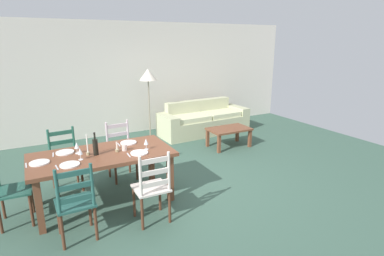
# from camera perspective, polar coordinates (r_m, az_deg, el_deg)

# --- Properties ---
(ground_plane) EXTENTS (9.60, 9.60, 0.02)m
(ground_plane) POSITION_cam_1_polar(r_m,az_deg,el_deg) (5.14, -2.12, -10.20)
(ground_plane) COLOR #395748
(wall_far) EXTENTS (9.60, 0.16, 2.70)m
(wall_far) POSITION_cam_1_polar(r_m,az_deg,el_deg) (7.78, -13.11, 8.78)
(wall_far) COLOR beige
(wall_far) RESTS_ON ground_plane
(dining_table) EXTENTS (1.90, 0.96, 0.75)m
(dining_table) POSITION_cam_1_polar(r_m,az_deg,el_deg) (4.47, -16.20, -5.54)
(dining_table) COLOR brown
(dining_table) RESTS_ON ground_plane
(dining_chair_near_left) EXTENTS (0.43, 0.41, 0.96)m
(dining_chair_near_left) POSITION_cam_1_polar(r_m,az_deg,el_deg) (3.82, -20.72, -12.76)
(dining_chair_near_left) COLOR #25544C
(dining_chair_near_left) RESTS_ON ground_plane
(dining_chair_near_right) EXTENTS (0.43, 0.41, 0.96)m
(dining_chair_near_right) POSITION_cam_1_polar(r_m,az_deg,el_deg) (3.95, -7.35, -10.85)
(dining_chair_near_right) COLOR silver
(dining_chair_near_right) RESTS_ON ground_plane
(dining_chair_far_left) EXTENTS (0.45, 0.43, 0.96)m
(dining_chair_far_left) POSITION_cam_1_polar(r_m,az_deg,el_deg) (5.16, -22.41, -5.45)
(dining_chair_far_left) COLOR #255C49
(dining_chair_far_left) RESTS_ON ground_plane
(dining_chair_far_right) EXTENTS (0.44, 0.43, 0.96)m
(dining_chair_far_right) POSITION_cam_1_polar(r_m,az_deg,el_deg) (5.30, -13.01, -4.08)
(dining_chair_far_right) COLOR beige
(dining_chair_far_right) RESTS_ON ground_plane
(dining_chair_head_west) EXTENTS (0.42, 0.44, 0.96)m
(dining_chair_head_west) POSITION_cam_1_polar(r_m,az_deg,el_deg) (4.50, -30.79, -9.66)
(dining_chair_head_west) COLOR #245648
(dining_chair_head_west) RESTS_ON ground_plane
(dinner_plate_near_left) EXTENTS (0.24, 0.24, 0.02)m
(dinner_plate_near_left) POSITION_cam_1_polar(r_m,az_deg,el_deg) (4.14, -21.65, -6.33)
(dinner_plate_near_left) COLOR white
(dinner_plate_near_left) RESTS_ON dining_table
(fork_near_left) EXTENTS (0.03, 0.17, 0.01)m
(fork_near_left) POSITION_cam_1_polar(r_m,az_deg,el_deg) (4.14, -23.71, -6.69)
(fork_near_left) COLOR silver
(fork_near_left) RESTS_ON dining_table
(dinner_plate_near_right) EXTENTS (0.24, 0.24, 0.02)m
(dinner_plate_near_right) POSITION_cam_1_polar(r_m,az_deg,el_deg) (4.31, -9.72, -4.54)
(dinner_plate_near_right) COLOR white
(dinner_plate_near_right) RESTS_ON dining_table
(fork_near_right) EXTENTS (0.02, 0.17, 0.01)m
(fork_near_right) POSITION_cam_1_polar(r_m,az_deg,el_deg) (4.27, -11.63, -4.92)
(fork_near_right) COLOR silver
(fork_near_right) RESTS_ON dining_table
(dinner_plate_far_left) EXTENTS (0.24, 0.24, 0.02)m
(dinner_plate_far_left) POSITION_cam_1_polar(r_m,az_deg,el_deg) (4.61, -22.43, -4.19)
(dinner_plate_far_left) COLOR white
(dinner_plate_far_left) RESTS_ON dining_table
(fork_far_left) EXTENTS (0.03, 0.17, 0.01)m
(fork_far_left) POSITION_cam_1_polar(r_m,az_deg,el_deg) (4.61, -24.27, -4.51)
(fork_far_left) COLOR silver
(fork_far_left) RESTS_ON dining_table
(dinner_plate_far_right) EXTENTS (0.24, 0.24, 0.02)m
(dinner_plate_far_right) POSITION_cam_1_polar(r_m,az_deg,el_deg) (4.77, -11.66, -2.67)
(dinner_plate_far_right) COLOR white
(dinner_plate_far_right) RESTS_ON dining_table
(fork_far_right) EXTENTS (0.02, 0.17, 0.01)m
(fork_far_right) POSITION_cam_1_polar(r_m,az_deg,el_deg) (4.73, -13.39, -2.99)
(fork_far_right) COLOR silver
(fork_far_right) RESTS_ON dining_table
(dinner_plate_head_west) EXTENTS (0.24, 0.24, 0.02)m
(dinner_plate_head_west) POSITION_cam_1_polar(r_m,az_deg,el_deg) (4.37, -26.36, -5.77)
(dinner_plate_head_west) COLOR white
(dinner_plate_head_west) RESTS_ON dining_table
(fork_head_west) EXTENTS (0.02, 0.17, 0.01)m
(fork_head_west) POSITION_cam_1_polar(r_m,az_deg,el_deg) (4.37, -28.32, -6.10)
(fork_head_west) COLOR silver
(fork_head_west) RESTS_ON dining_table
(wine_bottle) EXTENTS (0.07, 0.07, 0.32)m
(wine_bottle) POSITION_cam_1_polar(r_m,az_deg,el_deg) (4.37, -17.41, -3.29)
(wine_bottle) COLOR black
(wine_bottle) RESTS_ON dining_table
(wine_glass_near_left) EXTENTS (0.06, 0.06, 0.16)m
(wine_glass_near_left) POSITION_cam_1_polar(r_m,az_deg,el_deg) (4.25, -19.98, -4.15)
(wine_glass_near_left) COLOR white
(wine_glass_near_left) RESTS_ON dining_table
(wine_glass_near_right) EXTENTS (0.06, 0.06, 0.16)m
(wine_glass_near_right) POSITION_cam_1_polar(r_m,az_deg,el_deg) (4.42, -8.49, -2.60)
(wine_glass_near_right) COLOR white
(wine_glass_near_right) RESTS_ON dining_table
(wine_glass_far_left) EXTENTS (0.06, 0.06, 0.16)m
(wine_glass_far_left) POSITION_cam_1_polar(r_m,az_deg,el_deg) (4.50, -20.54, -3.10)
(wine_glass_far_left) COLOR white
(wine_glass_far_left) RESTS_ON dining_table
(coffee_cup_primary) EXTENTS (0.07, 0.07, 0.09)m
(coffee_cup_primary) POSITION_cam_1_polar(r_m,az_deg,el_deg) (4.45, -12.38, -3.55)
(coffee_cup_primary) COLOR beige
(coffee_cup_primary) RESTS_ON dining_table
(candle_tall) EXTENTS (0.05, 0.05, 0.29)m
(candle_tall) POSITION_cam_1_polar(r_m,az_deg,el_deg) (4.40, -18.71, -3.69)
(candle_tall) COLOR #998C66
(candle_tall) RESTS_ON dining_table
(candle_short) EXTENTS (0.05, 0.05, 0.14)m
(candle_short) POSITION_cam_1_polar(r_m,az_deg,el_deg) (4.43, -13.68, -3.82)
(candle_short) COLOR #998C66
(candle_short) RESTS_ON dining_table
(couch) EXTENTS (2.32, 0.91, 0.80)m
(couch) POSITION_cam_1_polar(r_m,az_deg,el_deg) (7.78, 2.04, 1.25)
(couch) COLOR #BABB92
(couch) RESTS_ON ground_plane
(coffee_table) EXTENTS (0.90, 0.56, 0.42)m
(coffee_table) POSITION_cam_1_polar(r_m,az_deg,el_deg) (6.75, 6.83, -0.57)
(coffee_table) COLOR brown
(coffee_table) RESTS_ON ground_plane
(standing_lamp) EXTENTS (0.40, 0.40, 1.64)m
(standing_lamp) POSITION_cam_1_polar(r_m,az_deg,el_deg) (7.18, -8.10, 8.97)
(standing_lamp) COLOR #332D28
(standing_lamp) RESTS_ON ground_plane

